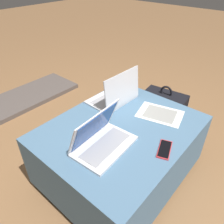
{
  "coord_description": "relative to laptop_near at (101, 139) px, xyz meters",
  "views": [
    {
      "loc": [
        -0.85,
        -0.66,
        1.31
      ],
      "look_at": [
        0.0,
        0.08,
        0.52
      ],
      "focal_mm": 35.0,
      "sensor_mm": 36.0,
      "label": 1
    }
  ],
  "objects": [
    {
      "name": "laptop_near",
      "position": [
        0.0,
        0.0,
        0.0
      ],
      "size": [
        0.37,
        0.25,
        0.23
      ],
      "rotation": [
        0.0,
        0.0,
        0.06
      ],
      "color": "silver",
      "rests_on": "ottoman"
    },
    {
      "name": "fireplace_hearth",
      "position": [
        0.2,
        1.51,
        -0.47
      ],
      "size": [
        1.4,
        0.5,
        0.04
      ],
      "color": "#564C47",
      "rests_on": "ground_plane"
    },
    {
      "name": "backpack",
      "position": [
        0.85,
        0.05,
        -0.3
      ],
      "size": [
        0.27,
        0.37,
        0.47
      ],
      "rotation": [
        0.0,
        0.0,
        1.69
      ],
      "color": "black",
      "rests_on": "ground_plane"
    },
    {
      "name": "paper_sheet",
      "position": [
        0.49,
        -0.09,
        -0.05
      ],
      "size": [
        0.28,
        0.34,
        0.0
      ],
      "rotation": [
        0.0,
        0.0,
        0.25
      ],
      "color": "white",
      "rests_on": "ottoman"
    },
    {
      "name": "ottoman",
      "position": [
        0.2,
        0.02,
        -0.27
      ],
      "size": [
        0.99,
        0.8,
        0.44
      ],
      "color": "#2A3D4E",
      "rests_on": "ground_plane"
    },
    {
      "name": "laptop_far",
      "position": [
        0.41,
        0.24,
        0.0
      ],
      "size": [
        0.35,
        0.25,
        0.25
      ],
      "rotation": [
        0.0,
        0.0,
        3.11
      ],
      "color": "silver",
      "rests_on": "ottoman"
    },
    {
      "name": "ground_plane",
      "position": [
        0.2,
        0.02,
        -0.49
      ],
      "size": [
        14.0,
        14.0,
        0.0
      ],
      "primitive_type": "plane",
      "color": "olive"
    },
    {
      "name": "cell_phone",
      "position": [
        0.2,
        -0.29,
        -0.04
      ],
      "size": [
        0.16,
        0.11,
        0.01
      ],
      "rotation": [
        0.0,
        0.0,
        1.92
      ],
      "color": "red",
      "rests_on": "ottoman"
    }
  ]
}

